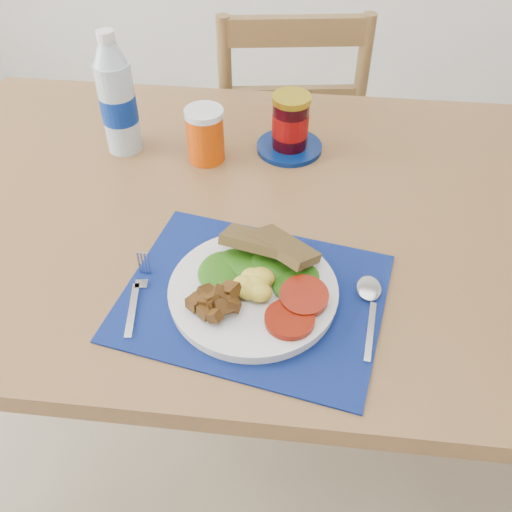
{
  "coord_description": "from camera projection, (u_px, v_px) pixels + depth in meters",
  "views": [
    {
      "loc": [
        0.09,
        -0.64,
        1.43
      ],
      "look_at": [
        0.01,
        0.01,
        0.8
      ],
      "focal_mm": 40.0,
      "sensor_mm": 36.0,
      "label": 1
    }
  ],
  "objects": [
    {
      "name": "ground",
      "position": [
        250.0,
        484.0,
        1.46
      ],
      "size": [
        4.0,
        4.0,
        0.0
      ],
      "primitive_type": "plane",
      "color": "gray",
      "rests_on": "ground"
    },
    {
      "name": "table",
      "position": [
        259.0,
        239.0,
        1.14
      ],
      "size": [
        1.4,
        0.9,
        0.75
      ],
      "color": "brown",
      "rests_on": "ground"
    },
    {
      "name": "chair_far",
      "position": [
        288.0,
        120.0,
        1.66
      ],
      "size": [
        0.46,
        0.45,
        1.1
      ],
      "rotation": [
        0.0,
        0.0,
        3.29
      ],
      "color": "brown",
      "rests_on": "ground"
    },
    {
      "name": "placemat",
      "position": [
        253.0,
        297.0,
        0.91
      ],
      "size": [
        0.46,
        0.39,
        0.0
      ],
      "primitive_type": "cube",
      "rotation": [
        0.0,
        0.0,
        -0.19
      ],
      "color": "black",
      "rests_on": "table"
    },
    {
      "name": "breakfast_plate",
      "position": [
        250.0,
        289.0,
        0.9
      ],
      "size": [
        0.27,
        0.27,
        0.06
      ],
      "rotation": [
        0.0,
        0.0,
        -0.39
      ],
      "color": "silver",
      "rests_on": "placemat"
    },
    {
      "name": "fork",
      "position": [
        138.0,
        293.0,
        0.91
      ],
      "size": [
        0.03,
        0.16,
        0.0
      ],
      "rotation": [
        0.0,
        0.0,
        0.14
      ],
      "color": "#B2B5BA",
      "rests_on": "placemat"
    },
    {
      "name": "spoon",
      "position": [
        369.0,
        302.0,
        0.9
      ],
      "size": [
        0.04,
        0.17,
        0.0
      ],
      "rotation": [
        0.0,
        0.0,
        -0.12
      ],
      "color": "#B2B5BA",
      "rests_on": "placemat"
    },
    {
      "name": "water_bottle",
      "position": [
        117.0,
        100.0,
        1.15
      ],
      "size": [
        0.07,
        0.07,
        0.25
      ],
      "color": "#ADBFCC",
      "rests_on": "table"
    },
    {
      "name": "juice_glass",
      "position": [
        205.0,
        136.0,
        1.16
      ],
      "size": [
        0.08,
        0.08,
        0.11
      ],
      "primitive_type": "cylinder",
      "color": "#CC4105",
      "rests_on": "table"
    },
    {
      "name": "jam_on_saucer",
      "position": [
        290.0,
        127.0,
        1.18
      ],
      "size": [
        0.14,
        0.14,
        0.13
      ],
      "color": "#051C59",
      "rests_on": "table"
    }
  ]
}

